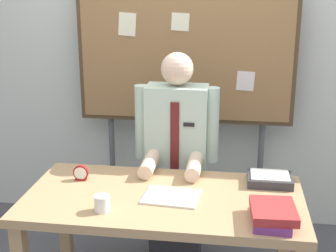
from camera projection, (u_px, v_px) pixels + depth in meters
back_wall at (188, 54)px, 3.70m from camera, size 6.40×0.08×2.70m
desk at (164, 211)px, 2.70m from camera, size 1.54×0.78×0.76m
person at (176, 168)px, 3.24m from camera, size 0.55×0.56×1.47m
bulletin_board at (185, 54)px, 3.50m from camera, size 1.60×0.09×1.94m
book_stack at (273, 214)px, 2.37m from camera, size 0.23×0.31×0.08m
open_notebook at (171, 197)px, 2.64m from camera, size 0.32×0.25×0.01m
desk_clock at (81, 174)px, 2.86m from camera, size 0.09×0.04×0.09m
coffee_mug at (102, 203)px, 2.48m from camera, size 0.08×0.08×0.09m
paper_tray at (270, 179)px, 2.82m from camera, size 0.26×0.20×0.06m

